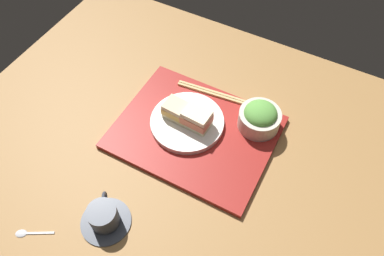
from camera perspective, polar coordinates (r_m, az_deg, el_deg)
ground_plane at (r=100.88cm, az=2.04°, el=-4.41°), size 140.00×100.00×3.00cm
serving_tray at (r=102.41cm, az=0.45°, el=-0.65°), size 42.33×33.34×1.53cm
sandwich_plate at (r=102.44cm, az=-0.75°, el=0.92°), size 20.32×20.32×1.68cm
sandwich_near at (r=98.67cm, az=0.72°, el=1.43°), size 7.65×5.95×5.45cm
sandwich_far at (r=100.88cm, az=-2.22°, el=2.68°), size 7.73×5.72×4.68cm
salad_bowl at (r=101.69cm, az=10.34°, el=1.63°), size 11.43×11.43×7.63cm
chopsticks_pair at (r=109.86cm, az=3.00°, el=5.44°), size 21.03×3.82×0.70cm
coffee_cup at (r=90.93cm, az=-13.34°, el=-13.11°), size 12.08×12.08×6.43cm
teaspoon at (r=97.85cm, az=-24.13°, el=-14.48°), size 8.58×5.58×0.80cm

